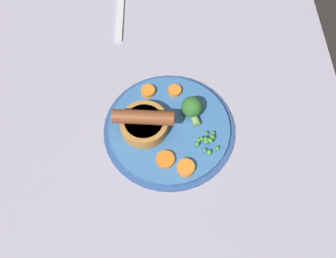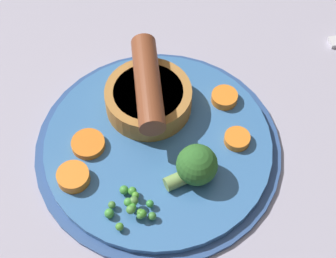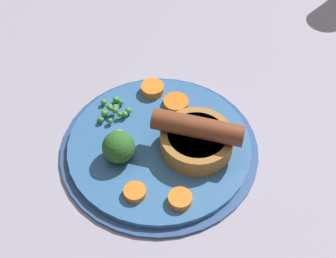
{
  "view_description": "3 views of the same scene",
  "coord_description": "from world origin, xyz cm",
  "px_view_note": "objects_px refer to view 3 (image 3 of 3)",
  "views": [
    {
      "loc": [
        34.58,
        1.07,
        71.13
      ],
      "look_at": [
        -0.29,
        1.9,
        6.67
      ],
      "focal_mm": 40.0,
      "sensor_mm": 36.0,
      "label": 1
    },
    {
      "loc": [
        2.72,
        34.38,
        56.02
      ],
      "look_at": [
        -3.19,
        2.31,
        6.98
      ],
      "focal_mm": 60.0,
      "sensor_mm": 36.0,
      "label": 2
    },
    {
      "loc": [
        -40.35,
        -6.24,
        54.21
      ],
      "look_at": [
        -0.79,
        1.24,
        6.08
      ],
      "focal_mm": 50.0,
      "sensor_mm": 36.0,
      "label": 3
    }
  ],
  "objects_px": {
    "dinner_plate": "(159,147)",
    "carrot_slice_0": "(176,103)",
    "carrot_slice_1": "(135,192)",
    "sausage_pudding": "(197,137)",
    "carrot_slice_2": "(153,89)",
    "pea_pile": "(114,109)",
    "broccoli_floret_near": "(119,147)",
    "carrot_slice_4": "(180,199)"
  },
  "relations": [
    {
      "from": "carrot_slice_2",
      "to": "carrot_slice_4",
      "type": "distance_m",
      "value": 0.19
    },
    {
      "from": "dinner_plate",
      "to": "carrot_slice_0",
      "type": "bearing_deg",
      "value": -7.35
    },
    {
      "from": "pea_pile",
      "to": "carrot_slice_1",
      "type": "distance_m",
      "value": 0.14
    },
    {
      "from": "sausage_pudding",
      "to": "carrot_slice_2",
      "type": "distance_m",
      "value": 0.12
    },
    {
      "from": "dinner_plate",
      "to": "carrot_slice_2",
      "type": "height_order",
      "value": "carrot_slice_2"
    },
    {
      "from": "dinner_plate",
      "to": "carrot_slice_4",
      "type": "xyz_separation_m",
      "value": [
        -0.08,
        -0.04,
        0.01
      ]
    },
    {
      "from": "carrot_slice_1",
      "to": "carrot_slice_4",
      "type": "relative_size",
      "value": 0.94
    },
    {
      "from": "pea_pile",
      "to": "carrot_slice_2",
      "type": "xyz_separation_m",
      "value": [
        0.05,
        -0.05,
        -0.0
      ]
    },
    {
      "from": "pea_pile",
      "to": "carrot_slice_1",
      "type": "height_order",
      "value": "pea_pile"
    },
    {
      "from": "sausage_pudding",
      "to": "carrot_slice_0",
      "type": "height_order",
      "value": "sausage_pudding"
    },
    {
      "from": "carrot_slice_1",
      "to": "broccoli_floret_near",
      "type": "bearing_deg",
      "value": 31.96
    },
    {
      "from": "dinner_plate",
      "to": "carrot_slice_2",
      "type": "relative_size",
      "value": 7.93
    },
    {
      "from": "carrot_slice_0",
      "to": "carrot_slice_2",
      "type": "relative_size",
      "value": 1.07
    },
    {
      "from": "broccoli_floret_near",
      "to": "carrot_slice_2",
      "type": "distance_m",
      "value": 0.13
    },
    {
      "from": "sausage_pudding",
      "to": "carrot_slice_1",
      "type": "xyz_separation_m",
      "value": [
        -0.09,
        0.06,
        -0.02
      ]
    },
    {
      "from": "carrot_slice_0",
      "to": "carrot_slice_4",
      "type": "relative_size",
      "value": 1.22
    },
    {
      "from": "carrot_slice_2",
      "to": "carrot_slice_4",
      "type": "height_order",
      "value": "carrot_slice_2"
    },
    {
      "from": "carrot_slice_1",
      "to": "carrot_slice_4",
      "type": "xyz_separation_m",
      "value": [
        0.0,
        -0.06,
        0.0
      ]
    },
    {
      "from": "sausage_pudding",
      "to": "carrot_slice_1",
      "type": "relative_size",
      "value": 4.29
    },
    {
      "from": "sausage_pudding",
      "to": "carrot_slice_1",
      "type": "bearing_deg",
      "value": 57.94
    },
    {
      "from": "pea_pile",
      "to": "dinner_plate",
      "type": "bearing_deg",
      "value": -119.31
    },
    {
      "from": "carrot_slice_0",
      "to": "carrot_slice_1",
      "type": "relative_size",
      "value": 1.29
    },
    {
      "from": "dinner_plate",
      "to": "pea_pile",
      "type": "relative_size",
      "value": 5.18
    },
    {
      "from": "broccoli_floret_near",
      "to": "carrot_slice_4",
      "type": "relative_size",
      "value": 1.93
    },
    {
      "from": "dinner_plate",
      "to": "sausage_pudding",
      "type": "xyz_separation_m",
      "value": [
        0.0,
        -0.05,
        0.03
      ]
    },
    {
      "from": "sausage_pudding",
      "to": "broccoli_floret_near",
      "type": "relative_size",
      "value": 2.09
    },
    {
      "from": "pea_pile",
      "to": "carrot_slice_0",
      "type": "xyz_separation_m",
      "value": [
        0.03,
        -0.08,
        -0.0
      ]
    },
    {
      "from": "pea_pile",
      "to": "carrot_slice_4",
      "type": "relative_size",
      "value": 1.75
    },
    {
      "from": "broccoli_floret_near",
      "to": "carrot_slice_2",
      "type": "relative_size",
      "value": 1.69
    },
    {
      "from": "sausage_pudding",
      "to": "broccoli_floret_near",
      "type": "distance_m",
      "value": 0.1
    },
    {
      "from": "sausage_pudding",
      "to": "carrot_slice_4",
      "type": "height_order",
      "value": "sausage_pudding"
    },
    {
      "from": "pea_pile",
      "to": "carrot_slice_4",
      "type": "bearing_deg",
      "value": -137.04
    },
    {
      "from": "broccoli_floret_near",
      "to": "carrot_slice_0",
      "type": "distance_m",
      "value": 0.12
    },
    {
      "from": "pea_pile",
      "to": "carrot_slice_1",
      "type": "bearing_deg",
      "value": -154.36
    },
    {
      "from": "pea_pile",
      "to": "carrot_slice_0",
      "type": "height_order",
      "value": "pea_pile"
    },
    {
      "from": "broccoli_floret_near",
      "to": "carrot_slice_1",
      "type": "xyz_separation_m",
      "value": [
        -0.05,
        -0.03,
        -0.02
      ]
    },
    {
      "from": "dinner_plate",
      "to": "carrot_slice_0",
      "type": "relative_size",
      "value": 7.45
    },
    {
      "from": "dinner_plate",
      "to": "broccoli_floret_near",
      "type": "xyz_separation_m",
      "value": [
        -0.03,
        0.05,
        0.03
      ]
    },
    {
      "from": "carrot_slice_1",
      "to": "pea_pile",
      "type": "bearing_deg",
      "value": 25.64
    },
    {
      "from": "pea_pile",
      "to": "carrot_slice_0",
      "type": "distance_m",
      "value": 0.09
    },
    {
      "from": "carrot_slice_0",
      "to": "carrot_slice_1",
      "type": "distance_m",
      "value": 0.16
    },
    {
      "from": "sausage_pudding",
      "to": "dinner_plate",
      "type": "bearing_deg",
      "value": 6.38
    }
  ]
}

